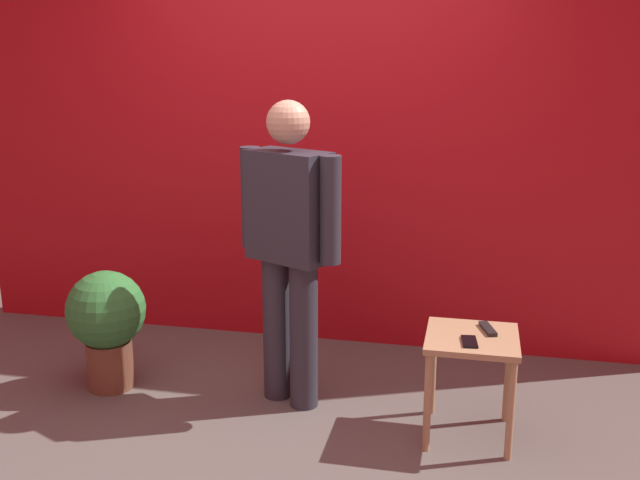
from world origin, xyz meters
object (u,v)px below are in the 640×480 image
at_px(standing_person, 290,240).
at_px(side_table, 471,354).
at_px(tv_remote, 488,329).
at_px(potted_plant, 107,320).
at_px(cell_phone, 469,342).

height_order(standing_person, side_table, standing_person).
distance_m(tv_remote, potted_plant, 2.09).
xyz_separation_m(side_table, cell_phone, (-0.01, -0.09, 0.10)).
distance_m(side_table, cell_phone, 0.14).
xyz_separation_m(standing_person, tv_remote, (1.03, -0.10, -0.37)).
bearing_deg(tv_remote, potted_plant, 162.01).
relative_size(side_table, potted_plant, 0.77).
bearing_deg(standing_person, potted_plant, -176.90).
bearing_deg(standing_person, tv_remote, -5.34).
relative_size(side_table, tv_remote, 3.12).
height_order(cell_phone, tv_remote, tv_remote).
xyz_separation_m(side_table, potted_plant, (-2.01, 0.12, -0.03)).
distance_m(standing_person, potted_plant, 1.17).
bearing_deg(tv_remote, standing_person, 157.75).
bearing_deg(potted_plant, standing_person, 3.10).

